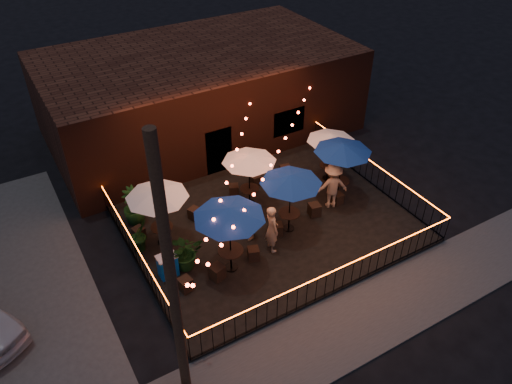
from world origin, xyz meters
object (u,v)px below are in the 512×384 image
utility_pole (172,285)px  cooler (168,265)px  cafe_table_2 (291,180)px  cafe_table_4 (343,149)px  cafe_table_1 (157,194)px  cafe_table_3 (249,158)px  cafe_table_0 (229,213)px  cafe_table_5 (331,138)px

utility_pole → cooler: (1.14, 3.99, -3.42)m
cafe_table_2 → cafe_table_4: cafe_table_4 is taller
cafe_table_1 → cafe_table_3: size_ratio=1.00×
cafe_table_0 → cooler: (-1.96, 0.75, -1.93)m
utility_pole → cafe_table_1: utility_pole is taller
cafe_table_4 → cafe_table_5: size_ratio=1.08×
cafe_table_0 → cafe_table_1: cafe_table_0 is taller
utility_pole → cafe_table_1: 6.06m
utility_pole → cafe_table_0: bearing=46.3°
cafe_table_2 → cooler: cafe_table_2 is taller
cafe_table_0 → cafe_table_3: 3.64m
cafe_table_1 → cafe_table_2: 4.59m
cafe_table_4 → cafe_table_1: bearing=172.4°
cafe_table_0 → cafe_table_1: (-1.49, 2.35, -0.20)m
cooler → utility_pole: bearing=-108.1°
utility_pole → cafe_table_5: bearing=32.8°
cafe_table_1 → cafe_table_0: bearing=-57.6°
cooler → cafe_table_4: bearing=2.8°
cafe_table_2 → cafe_table_4: 2.90m
cafe_table_1 → cooler: size_ratio=3.17×
cafe_table_2 → cafe_table_5: size_ratio=1.07×
utility_pole → cafe_table_5: size_ratio=3.15×
utility_pole → cafe_table_1: (1.60, 5.59, -1.68)m
cafe_table_0 → cafe_table_5: bearing=23.6°
cafe_table_1 → cafe_table_3: (3.80, 0.44, -0.08)m
cafe_table_4 → cooler: 7.80m
cafe_table_0 → cafe_table_2: 2.88m
cafe_table_4 → cafe_table_5: cafe_table_4 is taller
cafe_table_0 → cafe_table_4: cafe_table_0 is taller
cafe_table_3 → cooler: bearing=-154.4°
cafe_table_0 → cafe_table_3: bearing=50.5°
cafe_table_3 → cooler: 5.01m
cafe_table_1 → cooler: 2.41m
utility_pole → cafe_table_2: (5.88, 3.95, -1.63)m
cooler → cafe_table_5: bearing=11.0°
cafe_table_3 → cafe_table_4: bearing=-22.9°
cafe_table_4 → cafe_table_2: bearing=-166.1°
cafe_table_1 → cafe_table_2: (4.28, -1.64, 0.05)m
utility_pole → cooler: utility_pole is taller
utility_pole → cafe_table_5: (9.07, 5.85, -1.87)m
cafe_table_4 → utility_pole: bearing=-151.9°
cafe_table_1 → cafe_table_4: bearing=-7.6°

